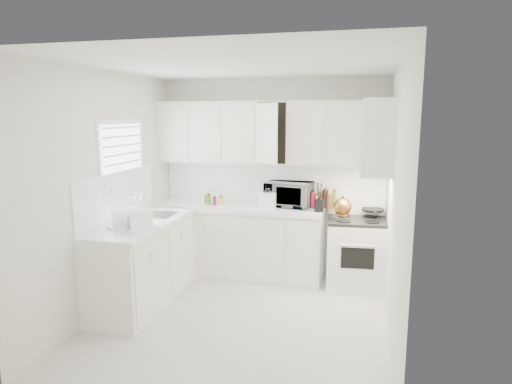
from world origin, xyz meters
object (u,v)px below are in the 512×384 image
(tea_kettle, at_px, (342,205))
(rice_cooker, at_px, (268,198))
(microwave, at_px, (289,191))
(dish_rack, at_px, (132,218))
(utensil_crock, at_px, (319,197))
(stove, at_px, (356,244))

(tea_kettle, xyz_separation_m, rice_cooker, (-0.96, 0.19, 0.01))
(tea_kettle, distance_m, microwave, 0.78)
(tea_kettle, distance_m, dish_rack, 2.43)
(tea_kettle, height_order, dish_rack, dish_rack)
(tea_kettle, bearing_deg, utensil_crock, 157.79)
(stove, xyz_separation_m, tea_kettle, (-0.18, -0.16, 0.51))
(rice_cooker, bearing_deg, tea_kettle, -8.40)
(stove, relative_size, rice_cooker, 4.59)
(dish_rack, bearing_deg, stove, 50.23)
(rice_cooker, relative_size, dish_rack, 0.55)
(dish_rack, bearing_deg, rice_cooker, 70.06)
(rice_cooker, xyz_separation_m, dish_rack, (-1.14, -1.42, 0.00))
(microwave, bearing_deg, rice_cooker, -141.67)
(rice_cooker, distance_m, dish_rack, 1.82)
(stove, xyz_separation_m, utensil_crock, (-0.47, -0.07, 0.58))
(tea_kettle, bearing_deg, stove, 36.08)
(tea_kettle, bearing_deg, microwave, 149.74)
(stove, bearing_deg, microwave, 165.04)
(microwave, relative_size, dish_rack, 1.32)
(microwave, distance_m, dish_rack, 2.09)
(stove, bearing_deg, dish_rack, -153.02)
(stove, xyz_separation_m, rice_cooker, (-1.14, 0.03, 0.52))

